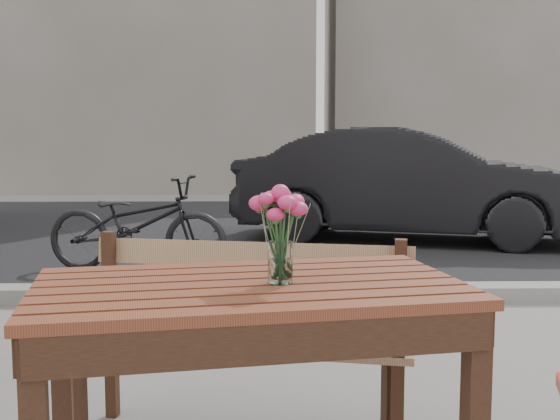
# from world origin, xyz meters

# --- Properties ---
(street) EXTENTS (30.00, 8.12, 0.12)m
(street) POSITION_xyz_m (0.00, 5.06, 0.03)
(street) COLOR black
(street) RESTS_ON ground
(backdrop_buildings) EXTENTS (15.50, 4.00, 8.00)m
(backdrop_buildings) POSITION_xyz_m (0.17, 14.40, 3.60)
(backdrop_buildings) COLOR gray
(backdrop_buildings) RESTS_ON ground
(main_table) EXTENTS (1.42, 0.99, 0.80)m
(main_table) POSITION_xyz_m (-0.09, -0.08, 0.67)
(main_table) COLOR maroon
(main_table) RESTS_ON ground
(main_bench) EXTENTS (1.43, 0.68, 0.86)m
(main_bench) POSITION_xyz_m (-0.13, 0.64, 0.52)
(main_bench) COLOR #98764E
(main_bench) RESTS_ON ground
(main_vase) EXTENTS (0.16, 0.16, 0.30)m
(main_vase) POSITION_xyz_m (0.01, -0.09, 0.99)
(main_vase) COLOR white
(main_vase) RESTS_ON main_table
(parked_car) EXTENTS (4.30, 2.50, 1.34)m
(parked_car) POSITION_xyz_m (1.67, 6.07, 0.67)
(parked_car) COLOR black
(parked_car) RESTS_ON ground
(bicycle) EXTENTS (1.79, 0.94, 0.90)m
(bicycle) POSITION_xyz_m (-1.22, 4.14, 0.45)
(bicycle) COLOR black
(bicycle) RESTS_ON ground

